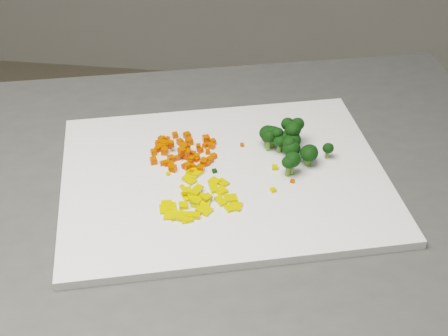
# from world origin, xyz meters

# --- Properties ---
(cutting_board) EXTENTS (0.56, 0.48, 0.01)m
(cutting_board) POSITION_xyz_m (-0.04, 0.01, 0.91)
(cutting_board) COLOR white
(cutting_board) RESTS_ON counter_block
(carrot_pile) EXTENTS (0.11, 0.11, 0.03)m
(carrot_pile) POSITION_xyz_m (-0.10, 0.05, 0.93)
(carrot_pile) COLOR #DC3902
(carrot_pile) RESTS_ON cutting_board
(pepper_pile) EXTENTS (0.12, 0.12, 0.02)m
(pepper_pile) POSITION_xyz_m (-0.06, -0.05, 0.92)
(pepper_pile) COLOR gold
(pepper_pile) RESTS_ON cutting_board
(broccoli_pile) EXTENTS (0.13, 0.13, 0.06)m
(broccoli_pile) POSITION_xyz_m (0.06, 0.07, 0.94)
(broccoli_pile) COLOR black
(broccoli_pile) RESTS_ON cutting_board
(carrot_cube_0) EXTENTS (0.01, 0.01, 0.01)m
(carrot_cube_0) POSITION_xyz_m (-0.11, 0.05, 0.92)
(carrot_cube_0) COLOR #DC3902
(carrot_cube_0) RESTS_ON carrot_pile
(carrot_cube_1) EXTENTS (0.01, 0.01, 0.01)m
(carrot_cube_1) POSITION_xyz_m (-0.11, 0.05, 0.92)
(carrot_cube_1) COLOR #DC3902
(carrot_cube_1) RESTS_ON carrot_pile
(carrot_cube_2) EXTENTS (0.01, 0.01, 0.01)m
(carrot_cube_2) POSITION_xyz_m (-0.13, 0.06, 0.92)
(carrot_cube_2) COLOR #DC3902
(carrot_cube_2) RESTS_ON carrot_pile
(carrot_cube_3) EXTENTS (0.01, 0.01, 0.01)m
(carrot_cube_3) POSITION_xyz_m (-0.08, 0.01, 0.92)
(carrot_cube_3) COLOR #DC3902
(carrot_cube_3) RESTS_ON carrot_pile
(carrot_cube_4) EXTENTS (0.01, 0.01, 0.01)m
(carrot_cube_4) POSITION_xyz_m (-0.07, 0.02, 0.92)
(carrot_cube_4) COLOR #DC3902
(carrot_cube_4) RESTS_ON carrot_pile
(carrot_cube_5) EXTENTS (0.01, 0.01, 0.01)m
(carrot_cube_5) POSITION_xyz_m (-0.13, 0.02, 0.92)
(carrot_cube_5) COLOR #DC3902
(carrot_cube_5) RESTS_ON carrot_pile
(carrot_cube_6) EXTENTS (0.01, 0.01, 0.01)m
(carrot_cube_6) POSITION_xyz_m (-0.06, 0.03, 0.92)
(carrot_cube_6) COLOR #DC3902
(carrot_cube_6) RESTS_ON carrot_pile
(carrot_cube_7) EXTENTS (0.01, 0.01, 0.01)m
(carrot_cube_7) POSITION_xyz_m (-0.09, 0.01, 0.92)
(carrot_cube_7) COLOR #DC3902
(carrot_cube_7) RESTS_ON carrot_pile
(carrot_cube_8) EXTENTS (0.01, 0.01, 0.01)m
(carrot_cube_8) POSITION_xyz_m (-0.14, 0.06, 0.92)
(carrot_cube_8) COLOR #DC3902
(carrot_cube_8) RESTS_ON carrot_pile
(carrot_cube_9) EXTENTS (0.01, 0.01, 0.01)m
(carrot_cube_9) POSITION_xyz_m (-0.12, 0.07, 0.92)
(carrot_cube_9) COLOR #DC3902
(carrot_cube_9) RESTS_ON carrot_pile
(carrot_cube_10) EXTENTS (0.01, 0.01, 0.01)m
(carrot_cube_10) POSITION_xyz_m (-0.11, 0.04, 0.93)
(carrot_cube_10) COLOR #DC3902
(carrot_cube_10) RESTS_ON carrot_pile
(carrot_cube_11) EXTENTS (0.01, 0.01, 0.01)m
(carrot_cube_11) POSITION_xyz_m (-0.07, 0.03, 0.92)
(carrot_cube_11) COLOR #DC3902
(carrot_cube_11) RESTS_ON carrot_pile
(carrot_cube_12) EXTENTS (0.01, 0.01, 0.01)m
(carrot_cube_12) POSITION_xyz_m (-0.14, 0.07, 0.92)
(carrot_cube_12) COLOR #DC3902
(carrot_cube_12) RESTS_ON carrot_pile
(carrot_cube_13) EXTENTS (0.01, 0.01, 0.01)m
(carrot_cube_13) POSITION_xyz_m (-0.11, 0.03, 0.92)
(carrot_cube_13) COLOR #DC3902
(carrot_cube_13) RESTS_ON carrot_pile
(carrot_cube_14) EXTENTS (0.01, 0.01, 0.01)m
(carrot_cube_14) POSITION_xyz_m (-0.13, 0.02, 0.92)
(carrot_cube_14) COLOR #DC3902
(carrot_cube_14) RESTS_ON carrot_pile
(carrot_cube_15) EXTENTS (0.01, 0.01, 0.01)m
(carrot_cube_15) POSITION_xyz_m (-0.11, 0.00, 0.92)
(carrot_cube_15) COLOR #DC3902
(carrot_cube_15) RESTS_ON carrot_pile
(carrot_cube_16) EXTENTS (0.01, 0.01, 0.01)m
(carrot_cube_16) POSITION_xyz_m (-0.11, 0.04, 0.92)
(carrot_cube_16) COLOR #DC3902
(carrot_cube_16) RESTS_ON carrot_pile
(carrot_cube_17) EXTENTS (0.01, 0.01, 0.01)m
(carrot_cube_17) POSITION_xyz_m (-0.09, 0.05, 0.92)
(carrot_cube_17) COLOR #DC3902
(carrot_cube_17) RESTS_ON carrot_pile
(carrot_cube_18) EXTENTS (0.01, 0.01, 0.01)m
(carrot_cube_18) POSITION_xyz_m (-0.10, 0.04, 0.92)
(carrot_cube_18) COLOR #DC3902
(carrot_cube_18) RESTS_ON carrot_pile
(carrot_cube_19) EXTENTS (0.01, 0.01, 0.01)m
(carrot_cube_19) POSITION_xyz_m (-0.11, 0.09, 0.92)
(carrot_cube_19) COLOR #DC3902
(carrot_cube_19) RESTS_ON carrot_pile
(carrot_cube_20) EXTENTS (0.01, 0.01, 0.01)m
(carrot_cube_20) POSITION_xyz_m (-0.12, 0.02, 0.92)
(carrot_cube_20) COLOR #DC3902
(carrot_cube_20) RESTS_ON carrot_pile
(carrot_cube_21) EXTENTS (0.01, 0.01, 0.01)m
(carrot_cube_21) POSITION_xyz_m (-0.12, 0.01, 0.92)
(carrot_cube_21) COLOR #DC3902
(carrot_cube_21) RESTS_ON carrot_pile
(carrot_cube_22) EXTENTS (0.01, 0.01, 0.01)m
(carrot_cube_22) POSITION_xyz_m (-0.14, 0.08, 0.92)
(carrot_cube_22) COLOR #DC3902
(carrot_cube_22) RESTS_ON carrot_pile
(carrot_cube_23) EXTENTS (0.01, 0.01, 0.01)m
(carrot_cube_23) POSITION_xyz_m (-0.14, 0.08, 0.92)
(carrot_cube_23) COLOR #DC3902
(carrot_cube_23) RESTS_ON carrot_pile
(carrot_cube_24) EXTENTS (0.01, 0.01, 0.01)m
(carrot_cube_24) POSITION_xyz_m (-0.08, 0.06, 0.92)
(carrot_cube_24) COLOR #DC3902
(carrot_cube_24) RESTS_ON carrot_pile
(carrot_cube_25) EXTENTS (0.01, 0.01, 0.01)m
(carrot_cube_25) POSITION_xyz_m (-0.11, 0.05, 0.92)
(carrot_cube_25) COLOR #DC3902
(carrot_cube_25) RESTS_ON carrot_pile
(carrot_cube_26) EXTENTS (0.01, 0.01, 0.01)m
(carrot_cube_26) POSITION_xyz_m (-0.15, 0.07, 0.92)
(carrot_cube_26) COLOR #DC3902
(carrot_cube_26) RESTS_ON carrot_pile
(carrot_cube_27) EXTENTS (0.01, 0.01, 0.01)m
(carrot_cube_27) POSITION_xyz_m (-0.06, 0.07, 0.92)
(carrot_cube_27) COLOR #DC3902
(carrot_cube_27) RESTS_ON carrot_pile
(carrot_cube_28) EXTENTS (0.01, 0.01, 0.01)m
(carrot_cube_28) POSITION_xyz_m (-0.12, 0.05, 0.93)
(carrot_cube_28) COLOR #DC3902
(carrot_cube_28) RESTS_ON carrot_pile
(carrot_cube_29) EXTENTS (0.01, 0.01, 0.01)m
(carrot_cube_29) POSITION_xyz_m (-0.10, 0.04, 0.92)
(carrot_cube_29) COLOR #DC3902
(carrot_cube_29) RESTS_ON carrot_pile
(carrot_cube_30) EXTENTS (0.01, 0.01, 0.01)m
(carrot_cube_30) POSITION_xyz_m (-0.09, 0.03, 0.92)
(carrot_cube_30) COLOR #DC3902
(carrot_cube_30) RESTS_ON carrot_pile
(carrot_cube_31) EXTENTS (0.01, 0.01, 0.01)m
(carrot_cube_31) POSITION_xyz_m (-0.07, 0.01, 0.92)
(carrot_cube_31) COLOR #DC3902
(carrot_cube_31) RESTS_ON carrot_pile
(carrot_cube_32) EXTENTS (0.01, 0.01, 0.01)m
(carrot_cube_32) POSITION_xyz_m (-0.10, 0.04, 0.93)
(carrot_cube_32) COLOR #DC3902
(carrot_cube_32) RESTS_ON carrot_pile
(carrot_cube_33) EXTENTS (0.01, 0.01, 0.01)m
(carrot_cube_33) POSITION_xyz_m (-0.10, 0.05, 0.93)
(carrot_cube_33) COLOR #DC3902
(carrot_cube_33) RESTS_ON carrot_pile
(carrot_cube_34) EXTENTS (0.01, 0.01, 0.01)m
(carrot_cube_34) POSITION_xyz_m (-0.10, 0.04, 0.92)
(carrot_cube_34) COLOR #DC3902
(carrot_cube_34) RESTS_ON carrot_pile
(carrot_cube_35) EXTENTS (0.01, 0.01, 0.01)m
(carrot_cube_35) POSITION_xyz_m (-0.08, 0.09, 0.92)
(carrot_cube_35) COLOR #DC3902
(carrot_cube_35) RESTS_ON carrot_pile
(carrot_cube_36) EXTENTS (0.01, 0.01, 0.01)m
(carrot_cube_36) POSITION_xyz_m (-0.09, 0.03, 0.92)
(carrot_cube_36) COLOR #DC3902
(carrot_cube_36) RESTS_ON carrot_pile
(carrot_cube_37) EXTENTS (0.01, 0.01, 0.01)m
(carrot_cube_37) POSITION_xyz_m (-0.10, 0.08, 0.92)
(carrot_cube_37) COLOR #DC3902
(carrot_cube_37) RESTS_ON carrot_pile
(carrot_cube_38) EXTENTS (0.01, 0.01, 0.01)m
(carrot_cube_38) POSITION_xyz_m (-0.07, 0.07, 0.92)
(carrot_cube_38) COLOR #DC3902
(carrot_cube_38) RESTS_ON carrot_pile
(carrot_cube_39) EXTENTS (0.01, 0.01, 0.01)m
(carrot_cube_39) POSITION_xyz_m (-0.08, 0.07, 0.92)
(carrot_cube_39) COLOR #DC3902
(carrot_cube_39) RESTS_ON carrot_pile
(carrot_cube_40) EXTENTS (0.01, 0.01, 0.01)m
(carrot_cube_40) POSITION_xyz_m (-0.13, 0.05, 0.92)
(carrot_cube_40) COLOR #DC3902
(carrot_cube_40) RESTS_ON carrot_pile
(carrot_cube_41) EXTENTS (0.01, 0.01, 0.01)m
(carrot_cube_41) POSITION_xyz_m (-0.08, 0.03, 0.92)
(carrot_cube_41) COLOR #DC3902
(carrot_cube_41) RESTS_ON carrot_pile
(carrot_cube_42) EXTENTS (0.01, 0.01, 0.01)m
(carrot_cube_42) POSITION_xyz_m (-0.15, 0.02, 0.92)
(carrot_cube_42) COLOR #DC3902
(carrot_cube_42) RESTS_ON carrot_pile
(carrot_cube_43) EXTENTS (0.01, 0.01, 0.01)m
(carrot_cube_43) POSITION_xyz_m (-0.11, 0.09, 0.92)
(carrot_cube_43) COLOR #DC3902
(carrot_cube_43) RESTS_ON carrot_pile
(carrot_cube_44) EXTENTS (0.01, 0.01, 0.01)m
(carrot_cube_44) POSITION_xyz_m (-0.14, 0.06, 0.92)
(carrot_cube_44) COLOR #DC3902
(carrot_cube_44) RESTS_ON carrot_pile
(carrot_cube_45) EXTENTS (0.01, 0.01, 0.01)m
(carrot_cube_45) POSITION_xyz_m (-0.13, 0.09, 0.92)
(carrot_cube_45) COLOR #DC3902
(carrot_cube_45) RESTS_ON carrot_pile
(carrot_cube_46) EXTENTS (0.01, 0.01, 0.01)m
(carrot_cube_46) POSITION_xyz_m (-0.06, 0.04, 0.92)
(carrot_cube_46) COLOR #DC3902
(carrot_cube_46) RESTS_ON carrot_pile
(carrot_cube_47) EXTENTS (0.01, 0.01, 0.01)m
(carrot_cube_47) POSITION_xyz_m (-0.15, 0.08, 0.92)
(carrot_cube_47) COLOR #DC3902
(carrot_cube_47) RESTS_ON carrot_pile
(carrot_cube_48) EXTENTS (0.01, 0.01, 0.01)m
(carrot_cube_48) POSITION_xyz_m (-0.15, 0.05, 0.92)
(carrot_cube_48) COLOR #DC3902
(carrot_cube_48) RESTS_ON carrot_pile
(carrot_cube_49) EXTENTS (0.01, 0.01, 0.01)m
(carrot_cube_49) POSITION_xyz_m (-0.14, 0.07, 0.92)
(carrot_cube_49) COLOR #DC3902
(carrot_cube_49) RESTS_ON carrot_pile
(carrot_cube_50) EXTENTS (0.01, 0.01, 0.01)m
(carrot_cube_50) POSITION_xyz_m (-0.12, 0.03, 0.92)
(carrot_cube_50) COLOR #DC3902
(carrot_cube_50) RESTS_ON carrot_pile
(carrot_cube_51) EXTENTS (0.01, 0.01, 0.01)m
(carrot_cube_51) POSITION_xyz_m (-0.08, 0.06, 0.92)
(carrot_cube_51) COLOR #DC3902
(carrot_cube_51) RESTS_ON carrot_pile
(carrot_cube_52) EXTENTS (0.01, 0.01, 0.01)m
(carrot_cube_52) POSITION_xyz_m (-0.07, 0.03, 0.92)
(carrot_cube_52) COLOR #DC3902
(carrot_cube_52) RESTS_ON carrot_pile
(carrot_cube_53) EXTENTS (0.01, 0.01, 0.01)m
(carrot_cube_53) POSITION_xyz_m (-0.08, 0.04, 0.92)
(carrot_cube_53) COLOR #DC3902
(carrot_cube_53) RESTS_ON carrot_pile
(carrot_cube_54) EXTENTS (0.01, 0.01, 0.01)m
(carrot_cube_54) POSITION_xyz_m (-0.14, 0.06, 0.92)
(carrot_cube_54) COLOR #DC3902
(carrot_cube_54) RESTS_ON carrot_pile
(carrot_cube_55) EXTENTS (0.01, 0.01, 0.01)m
(carrot_cube_55) POSITION_xyz_m (-0.15, 0.04, 0.92)
(carrot_cube_55) COLOR #DC3902
(carrot_cube_55) RESTS_ON carrot_pile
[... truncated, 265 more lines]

